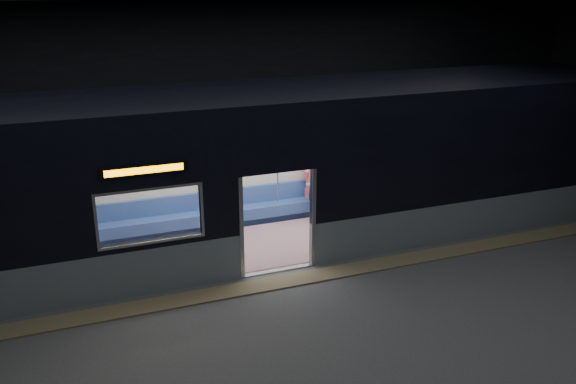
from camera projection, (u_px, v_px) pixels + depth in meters
station_floor at (298, 295)px, 11.16m from camera, size 24.00×14.00×0.01m
station_envelope at (299, 96)px, 9.95m from camera, size 24.00×14.00×5.00m
tactile_strip at (287, 281)px, 11.64m from camera, size 22.80×0.50×0.03m
metro_car at (253, 162)px, 12.79m from camera, size 18.00×3.04×3.35m
passenger at (316, 183)px, 14.65m from camera, size 0.44×0.77×1.49m
handbag at (318, 191)px, 14.45m from camera, size 0.38×0.34×0.17m
transit_map at (322, 154)px, 14.82m from camera, size 0.96×0.03×0.62m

